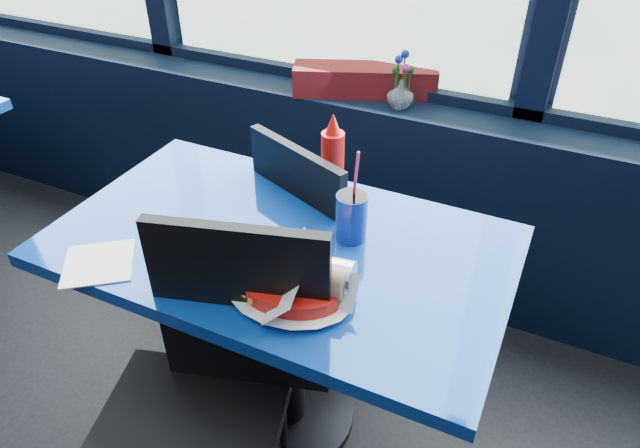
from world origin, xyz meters
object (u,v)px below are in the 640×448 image
Objects in this scene: near_table at (282,291)px; ketchup_bottle at (333,158)px; planter_box at (365,80)px; food_basket at (293,282)px; soda_cup at (351,216)px; chair_near_front at (209,390)px; chair_near_back at (302,233)px; flower_vase at (401,91)px.

ketchup_bottle is (0.03, 0.28, 0.29)m from near_table.
planter_box is 1.60× the size of food_basket.
soda_cup is (0.28, -0.80, -0.03)m from planter_box.
ketchup_bottle reaches higher than planter_box.
soda_cup is (0.17, 0.45, 0.26)m from chair_near_front.
planter_box reaches higher than chair_near_back.
planter_box is 1.09m from food_basket.
planter_box is at bearing 97.42° from near_table.
flower_vase is at bearing 112.56° from food_basket.
food_basket is (0.13, -0.17, 0.22)m from near_table.
near_table is 0.94m from planter_box.
chair_near_front is 1.07× the size of chair_near_back.
soda_cup reaches higher than near_table.
near_table is 1.33× the size of chair_near_back.
flower_vase reaches higher than food_basket.
planter_box is 2.60× the size of flower_vase.
ketchup_bottle is at bearing -98.32° from planter_box.
planter_box is (-0.12, 0.89, 0.29)m from near_table.
food_basket is (0.13, 0.20, 0.23)m from chair_near_front.
soda_cup is (0.17, 0.09, 0.25)m from near_table.
flower_vase is (0.05, 1.19, 0.31)m from chair_near_front.
soda_cup is (0.14, -0.19, -0.04)m from ketchup_bottle.
chair_near_back is 0.65m from planter_box.
soda_cup is (0.27, -0.24, 0.30)m from chair_near_back.
chair_near_front reaches higher than food_basket.
planter_box is 2.13× the size of ketchup_bottle.
food_basket is at bearing -85.15° from flower_vase.
ketchup_bottle is at bearing -92.02° from flower_vase.
soda_cup reaches higher than flower_vase.
chair_near_back is at bearing 160.22° from ketchup_bottle.
chair_near_front is 3.48× the size of soda_cup.
soda_cup reaches higher than planter_box.
near_table is 5.86× the size of flower_vase.
chair_near_front is at bearing -89.90° from near_table.
chair_near_back is (-0.10, 0.69, -0.04)m from chair_near_front.
ketchup_bottle is (-0.02, -0.55, -0.00)m from flower_vase.
near_table is 1.24× the size of chair_near_front.
flower_vase is 1.00m from food_basket.
near_table is at bearing -95.43° from ketchup_bottle.
planter_box is (-0.01, 0.56, 0.33)m from chair_near_back.
food_basket reaches higher than near_table.
near_table is 0.35m from chair_near_back.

